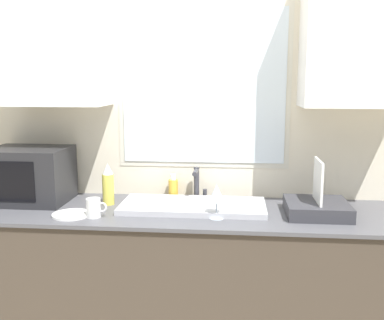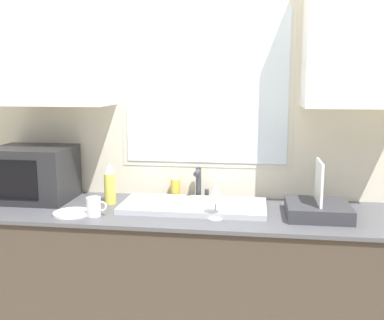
# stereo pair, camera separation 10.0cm
# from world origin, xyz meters

# --- Properties ---
(countertop) EXTENTS (2.50, 0.64, 0.94)m
(countertop) POSITION_xyz_m (0.00, 0.30, 0.47)
(countertop) COLOR #42382D
(countertop) RESTS_ON ground_plane
(wall_back) EXTENTS (6.00, 0.38, 2.60)m
(wall_back) POSITION_xyz_m (0.00, 0.60, 1.44)
(wall_back) COLOR beige
(wall_back) RESTS_ON ground_plane
(sink_basin) EXTENTS (0.78, 0.36, 0.03)m
(sink_basin) POSITION_xyz_m (-0.03, 0.34, 0.95)
(sink_basin) COLOR #B2B2B7
(sink_basin) RESTS_ON countertop
(faucet) EXTENTS (0.08, 0.15, 0.19)m
(faucet) POSITION_xyz_m (-0.03, 0.53, 1.05)
(faucet) COLOR #333338
(faucet) RESTS_ON countertop
(microwave) EXTENTS (0.44, 0.35, 0.31)m
(microwave) POSITION_xyz_m (-0.98, 0.39, 1.10)
(microwave) COLOR #232326
(microwave) RESTS_ON countertop
(dish_rack) EXTENTS (0.32, 0.32, 0.29)m
(dish_rack) POSITION_xyz_m (0.62, 0.28, 0.99)
(dish_rack) COLOR #333338
(dish_rack) RESTS_ON countertop
(spray_bottle) EXTENTS (0.07, 0.07, 0.23)m
(spray_bottle) POSITION_xyz_m (-0.52, 0.37, 1.05)
(spray_bottle) COLOR #D8CC4C
(spray_bottle) RESTS_ON countertop
(soap_bottle) EXTENTS (0.06, 0.06, 0.14)m
(soap_bottle) POSITION_xyz_m (-0.17, 0.55, 1.00)
(soap_bottle) COLOR gold
(soap_bottle) RESTS_ON countertop
(mug_near_sink) EXTENTS (0.11, 0.07, 0.10)m
(mug_near_sink) POSITION_xyz_m (-0.52, 0.13, 0.99)
(mug_near_sink) COLOR white
(mug_near_sink) RESTS_ON countertop
(wine_glass) EXTENTS (0.08, 0.08, 0.18)m
(wine_glass) POSITION_xyz_m (0.10, 0.17, 1.07)
(wine_glass) COLOR silver
(wine_glass) RESTS_ON countertop
(small_plate) EXTENTS (0.20, 0.20, 0.01)m
(small_plate) POSITION_xyz_m (-0.65, 0.14, 0.95)
(small_plate) COLOR white
(small_plate) RESTS_ON countertop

